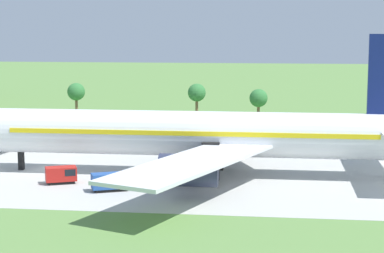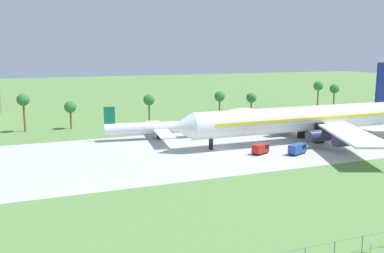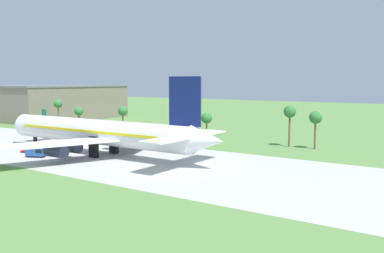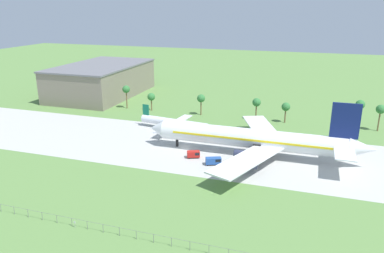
% 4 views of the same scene
% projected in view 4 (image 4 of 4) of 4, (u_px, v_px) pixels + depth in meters
% --- Properties ---
extents(ground_plane, '(600.00, 600.00, 0.00)m').
position_uv_depth(ground_plane, '(185.00, 147.00, 131.67)').
color(ground_plane, '#5B8442').
extents(taxiway_strip, '(320.00, 44.00, 0.02)m').
position_uv_depth(taxiway_strip, '(185.00, 147.00, 131.66)').
color(taxiway_strip, '#B2B2AD').
rests_on(taxiway_strip, ground_plane).
extents(jet_airliner, '(73.68, 61.71, 20.01)m').
position_uv_depth(jet_airliner, '(255.00, 139.00, 122.13)').
color(jet_airliner, white).
rests_on(jet_airliner, ground_plane).
extents(regional_aircraft, '(29.10, 26.31, 9.01)m').
position_uv_depth(regional_aircraft, '(174.00, 123.00, 148.42)').
color(regional_aircraft, silver).
rests_on(regional_aircraft, ground_plane).
extents(baggage_tug, '(5.18, 3.75, 2.33)m').
position_uv_depth(baggage_tug, '(214.00, 161.00, 116.43)').
color(baggage_tug, black).
rests_on(baggage_tug, ground_plane).
extents(catering_van, '(4.54, 3.46, 2.30)m').
position_uv_depth(catering_van, '(194.00, 154.00, 121.68)').
color(catering_van, black).
rests_on(catering_van, ground_plane).
extents(perimeter_fence, '(80.10, 0.10, 2.10)m').
position_uv_depth(perimeter_fence, '(103.00, 227.00, 81.50)').
color(perimeter_fence, slate).
rests_on(perimeter_fence, ground_plane).
extents(no_stopping_sign, '(0.44, 0.08, 1.68)m').
position_uv_depth(no_stopping_sign, '(75.00, 224.00, 83.41)').
color(no_stopping_sign, gray).
rests_on(no_stopping_sign, ground_plane).
extents(terminal_building, '(36.72, 61.20, 16.80)m').
position_uv_depth(terminal_building, '(102.00, 80.00, 205.09)').
color(terminal_building, slate).
rests_on(terminal_building, ground_plane).
extents(palm_tree_row, '(113.91, 3.60, 12.03)m').
position_uv_depth(palm_tree_row, '(245.00, 101.00, 161.30)').
color(palm_tree_row, brown).
rests_on(palm_tree_row, ground_plane).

